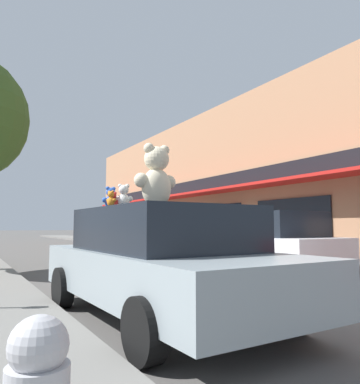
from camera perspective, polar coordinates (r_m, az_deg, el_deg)
The scene contains 12 objects.
ground_plane at distance 7.20m, azimuth 14.65°, elevation -14.97°, with size 260.00×260.00×0.00m, color #514F4C.
storefront_row at distance 24.49m, azimuth 17.96°, elevation 1.21°, with size 14.13×36.10×7.80m.
plush_art_car at distance 5.15m, azimuth -2.76°, elevation -10.36°, with size 2.20×4.54×1.48m.
teddy_bear_giant at distance 5.14m, azimuth -3.64°, elevation 2.29°, with size 0.65×0.41×0.88m.
teddy_bear_blue at distance 5.85m, azimuth -10.55°, elevation -1.01°, with size 0.27×0.17×0.36m.
teddy_bear_red at distance 5.57m, azimuth -10.20°, elevation -1.32°, with size 0.19×0.12×0.26m.
teddy_bear_white at distance 5.61m, azimuth -8.59°, elevation -0.77°, with size 0.28×0.22×0.38m.
teddy_bear_orange at distance 4.98m, azimuth -10.49°, elevation -1.07°, with size 0.13×0.16×0.22m.
teddy_bear_yellow at distance 6.34m, azimuth -2.89°, elevation -1.85°, with size 0.17×0.18×0.26m.
teddy_bear_brown at distance 5.58m, azimuth -3.31°, elevation -1.19°, with size 0.23×0.15×0.30m.
parked_car_far_center at distance 10.92m, azimuth 13.04°, elevation -7.09°, with size 2.26×4.27×1.63m.
parked_car_far_right at distance 17.75m, azimuth -5.41°, elevation -6.60°, with size 2.22×4.43×1.59m.
Camera 1 is at (-4.98, -5.05, 1.23)m, focal length 35.00 mm.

